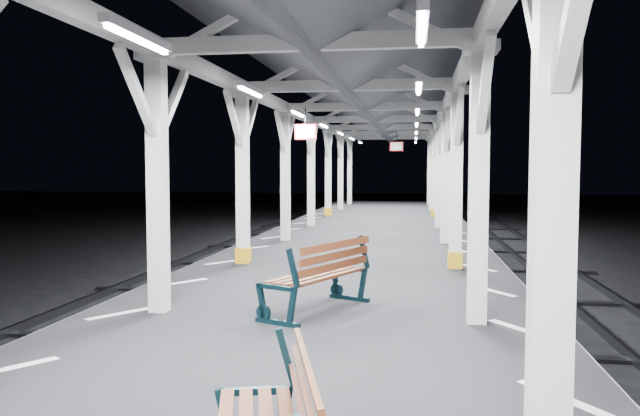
# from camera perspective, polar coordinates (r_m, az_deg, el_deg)

# --- Properties ---
(ground) EXTENTS (120.00, 120.00, 0.00)m
(ground) POSITION_cam_1_polar(r_m,az_deg,el_deg) (10.06, 1.16, -12.82)
(ground) COLOR black
(ground) RESTS_ON ground
(platform) EXTENTS (6.00, 50.00, 1.00)m
(platform) POSITION_cam_1_polar(r_m,az_deg,el_deg) (9.93, 1.16, -10.06)
(platform) COLOR black
(platform) RESTS_ON ground
(hazard_stripes_left) EXTENTS (1.00, 48.00, 0.01)m
(hazard_stripes_left) POSITION_cam_1_polar(r_m,az_deg,el_deg) (10.42, -12.41, -6.65)
(hazard_stripes_left) COLOR silver
(hazard_stripes_left) RESTS_ON platform
(hazard_stripes_right) EXTENTS (1.00, 48.00, 0.01)m
(hazard_stripes_right) POSITION_cam_1_polar(r_m,az_deg,el_deg) (9.82, 15.61, -7.34)
(hazard_stripes_right) COLOR silver
(hazard_stripes_right) RESTS_ON platform
(track_left) EXTENTS (2.20, 60.00, 0.16)m
(track_left) POSITION_cam_1_polar(r_m,az_deg,el_deg) (11.76, -24.22, -10.32)
(track_left) COLOR #2D2D33
(track_left) RESTS_ON ground
(canopy) EXTENTS (5.40, 49.00, 4.65)m
(canopy) POSITION_cam_1_polar(r_m,az_deg,el_deg) (9.78, 1.18, 13.73)
(canopy) COLOR silver
(canopy) RESTS_ON platform
(bench_mid) EXTENTS (1.30, 1.84, 0.94)m
(bench_mid) POSITION_cam_1_polar(r_m,az_deg,el_deg) (8.03, 0.27, -6.05)
(bench_mid) COLOR black
(bench_mid) RESTS_ON platform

